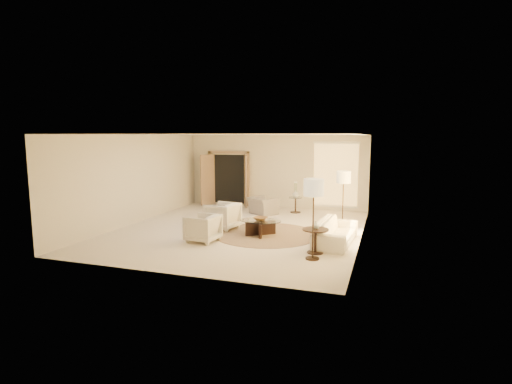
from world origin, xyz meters
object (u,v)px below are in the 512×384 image
(coffee_table, at_px, (261,226))
(bowl, at_px, (261,219))
(floor_lamp_near, at_px, (344,180))
(armchair_left, at_px, (223,215))
(side_table, at_px, (296,203))
(accent_chair, at_px, (263,203))
(floor_lamp_far, at_px, (314,191))
(end_vase, at_px, (316,225))
(armchair_right, at_px, (203,227))
(sofa, at_px, (336,232))
(end_table, at_px, (315,237))
(side_vase, at_px, (296,194))

(coffee_table, xyz_separation_m, bowl, (0.00, -0.00, 0.21))
(floor_lamp_near, bearing_deg, armchair_left, -160.76)
(armchair_left, xyz_separation_m, side_table, (1.50, 3.21, -0.09))
(accent_chair, height_order, coffee_table, accent_chair)
(coffee_table, distance_m, floor_lamp_far, 2.78)
(armchair_left, distance_m, end_vase, 3.47)
(armchair_right, height_order, coffee_table, armchair_right)
(armchair_left, xyz_separation_m, accent_chair, (0.45, 2.59, -0.03))
(accent_chair, height_order, floor_lamp_far, floor_lamp_far)
(armchair_right, height_order, side_table, armchair_right)
(armchair_left, bearing_deg, bowl, 83.59)
(side_table, bearing_deg, sofa, -63.07)
(sofa, relative_size, floor_lamp_near, 1.21)
(end_table, height_order, side_vase, side_vase)
(sofa, relative_size, side_vase, 8.18)
(end_table, xyz_separation_m, floor_lamp_far, (0.03, -0.50, 1.15))
(side_vase, bearing_deg, side_table, 0.00)
(coffee_table, height_order, floor_lamp_near, floor_lamp_near)
(sofa, relative_size, coffee_table, 1.42)
(side_table, bearing_deg, side_vase, 0.00)
(end_table, bearing_deg, floor_lamp_far, -87.05)
(floor_lamp_far, distance_m, end_vase, 1.01)
(floor_lamp_near, bearing_deg, armchair_right, -141.22)
(end_vase, bearing_deg, side_vase, 108.04)
(armchair_left, bearing_deg, side_table, 165.23)
(bowl, height_order, end_vase, end_vase)
(floor_lamp_far, bearing_deg, side_table, 106.71)
(floor_lamp_near, xyz_separation_m, side_vase, (-1.90, 2.02, -0.78))
(end_vase, distance_m, side_vase, 5.07)
(coffee_table, height_order, end_vase, end_vase)
(accent_chair, xyz_separation_m, bowl, (0.87, -2.98, 0.08))
(armchair_right, bearing_deg, accent_chair, -179.38)
(floor_lamp_near, relative_size, floor_lamp_far, 0.95)
(accent_chair, bearing_deg, sofa, 166.76)
(floor_lamp_far, bearing_deg, bowl, 136.12)
(sofa, relative_size, end_vase, 11.39)
(coffee_table, xyz_separation_m, side_vase, (0.18, 3.60, 0.42))
(armchair_left, xyz_separation_m, end_table, (3.07, -1.61, -0.03))
(coffee_table, distance_m, bowl, 0.21)
(floor_lamp_near, distance_m, side_vase, 2.88)
(armchair_right, distance_m, end_vase, 3.01)
(side_table, bearing_deg, end_table, -71.96)
(side_vase, bearing_deg, armchair_left, -115.06)
(armchair_left, xyz_separation_m, bowl, (1.32, -0.40, 0.04))
(coffee_table, height_order, side_vase, side_vase)
(side_table, height_order, bowl, side_table)
(end_vase, bearing_deg, floor_lamp_far, -87.05)
(end_table, xyz_separation_m, floor_lamp_near, (0.33, 2.79, 1.07))
(armchair_right, height_order, floor_lamp_far, floor_lamp_far)
(coffee_table, bearing_deg, end_vase, -34.71)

